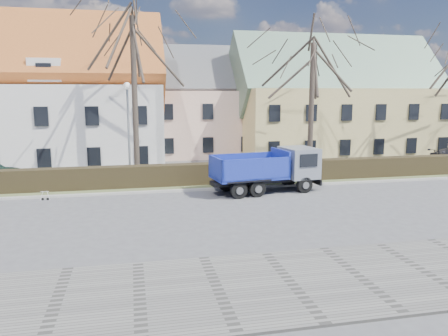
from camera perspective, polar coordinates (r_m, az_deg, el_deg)
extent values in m
plane|color=#4E4E51|center=(21.02, -5.35, -5.86)|extent=(120.00, 120.00, 0.00)
cube|color=slate|center=(13.11, -0.84, -15.63)|extent=(80.00, 5.00, 0.08)
cube|color=#9C9992|center=(25.44, -6.57, -2.97)|extent=(80.00, 0.30, 0.12)
cube|color=#525D34|center=(27.00, -6.89, -2.25)|extent=(80.00, 3.00, 0.10)
cube|color=black|center=(26.69, -6.88, -1.08)|extent=(60.00, 0.90, 1.30)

